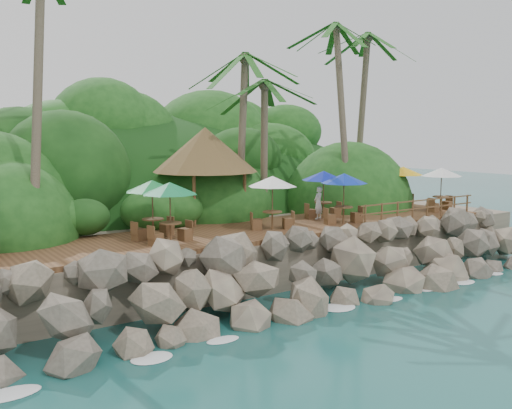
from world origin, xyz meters
TOP-DOWN VIEW (x-y plane):
  - ground at (0.00, 0.00)m, footprint 140.00×140.00m
  - land_base at (0.00, 16.00)m, footprint 32.00×25.20m
  - jungle_hill at (0.00, 23.50)m, footprint 44.80×28.00m
  - seawall at (0.00, 2.00)m, footprint 29.00×4.00m
  - terrace at (0.00, 6.00)m, footprint 26.00×5.00m
  - jungle_foliage at (0.00, 15.00)m, footprint 44.00×16.00m
  - foam_line at (0.00, 0.30)m, footprint 25.20×0.80m
  - palms at (-0.53, 8.63)m, footprint 30.67×7.02m
  - palapa at (-0.63, 9.51)m, footprint 5.18×5.18m
  - dining_clusters at (2.11, 6.03)m, footprint 25.82×4.91m
  - railing at (8.41, 3.65)m, footprint 8.30×0.10m
  - waiter at (4.20, 6.58)m, footprint 0.70×0.58m

SIDE VIEW (x-z plane):
  - ground at x=0.00m, z-range 0.00..0.00m
  - jungle_hill at x=0.00m, z-range -7.70..7.70m
  - jungle_foliage at x=0.00m, z-range -6.00..6.00m
  - foam_line at x=0.00m, z-range 0.00..0.06m
  - land_base at x=0.00m, z-range 0.00..2.10m
  - seawall at x=0.00m, z-range 0.00..2.30m
  - terrace at x=0.00m, z-range 2.10..2.30m
  - railing at x=8.41m, z-range 2.41..3.41m
  - waiter at x=4.20m, z-range 2.30..3.94m
  - dining_clusters at x=2.11m, z-range 3.09..5.50m
  - palapa at x=-0.63m, z-range 3.49..8.09m
  - palms at x=-0.53m, z-range 5.48..17.89m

